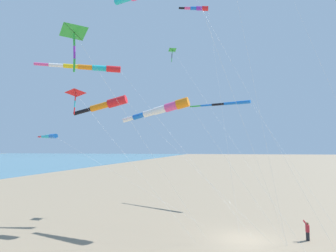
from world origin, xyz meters
TOP-DOWN VIEW (x-y plane):
  - ground_plane at (0.00, 0.00)m, footprint 600.00×600.00m
  - person_child_green_jacket at (4.13, 0.72)m, footprint 0.43×0.35m
  - kite_windsock_red_high_left at (-3.77, 8.83)m, footprint 5.57×7.90m
  - kite_windsock_rainbow_low_near at (-10.60, 1.66)m, footprint 15.43×2.83m
  - kite_windsock_purple_drifting at (-0.88, 13.22)m, footprint 12.47×11.71m
  - kite_delta_blue_topmost at (-6.57, 9.57)m, footprint 10.66×11.88m
  - kite_windsock_teal_far_right at (-12.96, 2.95)m, footprint 18.24×3.77m
  - kite_windsock_magenta_far_left at (-5.88, 1.86)m, footprint 12.06×3.26m
  - kite_delta_white_trailing at (-8.61, -7.00)m, footprint 7.06×7.27m
  - kite_delta_green_low_center at (-11.35, -2.04)m, footprint 9.12×1.01m
  - kite_windsock_small_distant at (-18.32, 4.95)m, footprint 19.31×5.70m

SIDE VIEW (x-z plane):
  - ground_plane at x=0.00m, z-range 0.00..0.00m
  - person_child_green_jacket at x=4.13m, z-range 0.06..1.36m
  - kite_windsock_small_distant at x=-18.32m, z-range 3.52..11.02m
  - kite_windsock_magenta_far_left at x=-5.88m, z-range 4.19..14.26m
  - kite_windsock_rainbow_low_near at x=-10.60m, z-range 4.50..14.95m
  - kite_delta_green_low_center at x=-11.35m, z-range 4.80..15.05m
  - kite_windsock_purple_drifting at x=-0.88m, z-range 5.55..17.04m
  - kite_delta_white_trailing at x=-8.61m, z-range 5.82..18.21m
  - kite_windsock_teal_far_right at x=-12.96m, z-range 6.54..20.17m
  - kite_delta_blue_topmost at x=-6.57m, z-range 8.20..25.32m
  - kite_windsock_red_high_left at x=-3.77m, z-range 10.33..31.51m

